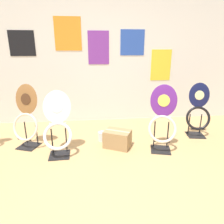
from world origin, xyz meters
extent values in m
plane|color=tan|center=(0.00, 0.00, 0.00)|extent=(14.00, 14.00, 0.00)
cube|color=silver|center=(0.00, 2.42, 1.30)|extent=(8.00, 0.06, 2.60)
cube|color=purple|center=(-0.04, 2.39, 1.45)|extent=(0.40, 0.01, 0.61)
cube|color=yellow|center=(1.21, 2.39, 1.12)|extent=(0.41, 0.01, 0.60)
cube|color=black|center=(-1.43, 2.39, 1.53)|extent=(0.46, 0.01, 0.45)
cube|color=#284CAD|center=(0.61, 2.39, 1.55)|extent=(0.46, 0.01, 0.47)
cube|color=orange|center=(-0.59, 2.39, 1.70)|extent=(0.49, 0.01, 0.59)
cube|color=black|center=(-0.67, 0.97, 0.01)|extent=(0.29, 0.29, 0.01)
cylinder|color=black|center=(-0.78, 1.06, 0.19)|extent=(0.02, 0.02, 0.36)
cylinder|color=black|center=(-0.58, 1.07, 0.19)|extent=(0.02, 0.02, 0.36)
cylinder|color=black|center=(-0.67, 0.90, 0.15)|extent=(0.22, 0.03, 0.02)
torus|color=silver|center=(-0.67, 0.95, 0.31)|extent=(0.40, 0.26, 0.35)
ellipsoid|color=white|center=(-0.68, 1.13, 0.67)|extent=(0.39, 0.21, 0.44)
ellipsoid|color=silver|center=(-0.68, 1.11, 0.67)|extent=(0.17, 0.08, 0.16)
sphere|color=silver|center=(-0.78, 1.04, 0.45)|extent=(0.02, 0.02, 0.02)
sphere|color=silver|center=(-0.57, 1.05, 0.45)|extent=(0.02, 0.02, 0.02)
cube|color=black|center=(0.79, 0.98, 0.01)|extent=(0.34, 0.34, 0.01)
cylinder|color=black|center=(0.72, 1.09, 0.21)|extent=(0.02, 0.02, 0.40)
cylinder|color=black|center=(0.91, 1.04, 0.21)|extent=(0.02, 0.02, 0.40)
cylinder|color=black|center=(0.77, 0.90, 0.17)|extent=(0.22, 0.07, 0.02)
torus|color=beige|center=(0.79, 0.96, 0.34)|extent=(0.43, 0.28, 0.39)
ellipsoid|color=#60237F|center=(0.81, 1.06, 0.73)|extent=(0.39, 0.20, 0.45)
ellipsoid|color=#E5CC4C|center=(0.81, 1.05, 0.74)|extent=(0.17, 0.08, 0.17)
sphere|color=silver|center=(0.70, 1.04, 0.51)|extent=(0.02, 0.02, 0.02)
sphere|color=silver|center=(0.90, 0.99, 0.51)|extent=(0.02, 0.02, 0.02)
cube|color=black|center=(1.57, 1.42, 0.01)|extent=(0.32, 0.32, 0.01)
cylinder|color=black|center=(1.49, 1.53, 0.18)|extent=(0.02, 0.02, 0.35)
cylinder|color=black|center=(1.68, 1.49, 0.18)|extent=(0.02, 0.02, 0.35)
cylinder|color=black|center=(1.56, 1.34, 0.15)|extent=(0.22, 0.06, 0.02)
torus|color=black|center=(1.56, 1.40, 0.32)|extent=(0.42, 0.23, 0.39)
ellipsoid|color=#141942|center=(1.58, 1.48, 0.70)|extent=(0.35, 0.13, 0.41)
ellipsoid|color=beige|center=(1.58, 1.47, 0.70)|extent=(0.15, 0.05, 0.16)
sphere|color=silver|center=(1.48, 1.47, 0.49)|extent=(0.02, 0.02, 0.02)
sphere|color=silver|center=(1.67, 1.44, 0.49)|extent=(0.02, 0.02, 0.02)
cube|color=black|center=(-1.18, 1.30, 0.01)|extent=(0.36, 0.36, 0.01)
cylinder|color=black|center=(-1.24, 1.42, 0.18)|extent=(0.02, 0.02, 0.35)
cylinder|color=black|center=(-1.06, 1.35, 0.18)|extent=(0.02, 0.02, 0.35)
cylinder|color=black|center=(-1.21, 1.23, 0.15)|extent=(0.22, 0.09, 0.02)
torus|color=beige|center=(-1.19, 1.28, 0.33)|extent=(0.45, 0.31, 0.40)
ellipsoid|color=#936033|center=(-1.15, 1.38, 0.73)|extent=(0.38, 0.22, 0.44)
ellipsoid|color=#4C2D19|center=(-1.16, 1.36, 0.73)|extent=(0.17, 0.09, 0.17)
sphere|color=silver|center=(-1.26, 1.38, 0.51)|extent=(0.02, 0.02, 0.02)
sphere|color=silver|center=(-1.07, 1.31, 0.51)|extent=(0.02, 0.02, 0.02)
cylinder|color=silver|center=(-0.04, 1.39, 0.07)|extent=(0.14, 0.14, 0.15)
torus|color=silver|center=(-0.04, 1.39, 0.14)|extent=(0.14, 0.14, 0.01)
cylinder|color=#B2B2B7|center=(-0.04, 1.39, 0.15)|extent=(0.12, 0.12, 0.00)
cube|color=#A37F51|center=(0.17, 1.15, 0.13)|extent=(0.46, 0.41, 0.26)
cube|color=#B7AD89|center=(0.17, 1.15, 0.26)|extent=(0.35, 0.20, 0.00)
camera|label=1|loc=(-0.20, -1.58, 1.43)|focal=32.00mm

